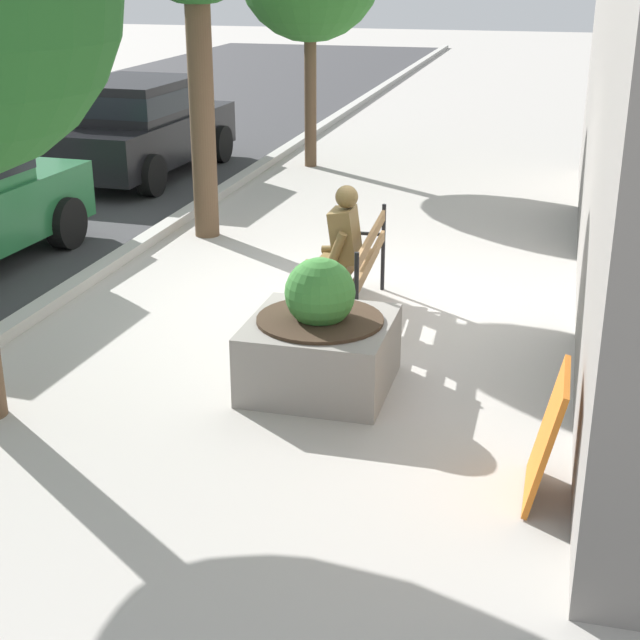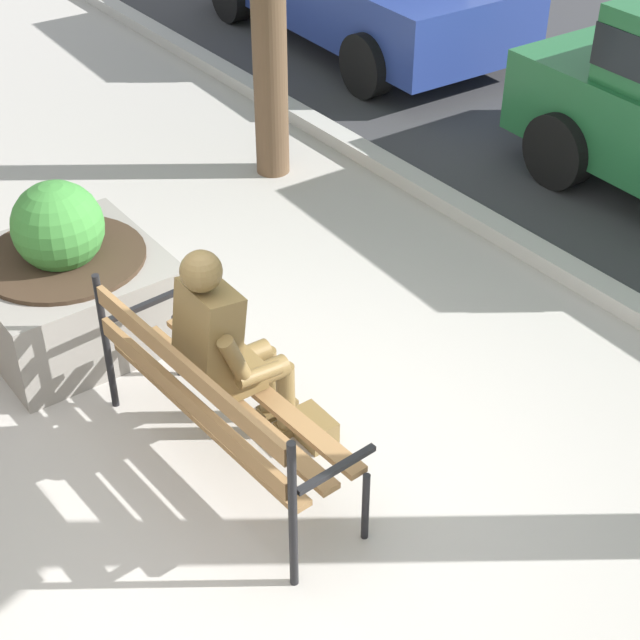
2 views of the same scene
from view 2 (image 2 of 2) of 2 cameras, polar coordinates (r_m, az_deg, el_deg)
ground_plane at (r=5.54m, az=-2.72°, el=-9.49°), size 80.00×80.00×0.00m
curb_stone at (r=7.13m, az=16.90°, el=1.20°), size 60.00×0.20×0.12m
park_bench at (r=5.26m, az=-6.19°, el=-4.55°), size 1.83×0.63×0.95m
bronze_statue_seated at (r=5.34m, az=-4.99°, el=-2.02°), size 0.63×0.76×1.37m
concrete_planter at (r=6.56m, az=-14.44°, el=2.07°), size 1.16×1.16×1.13m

